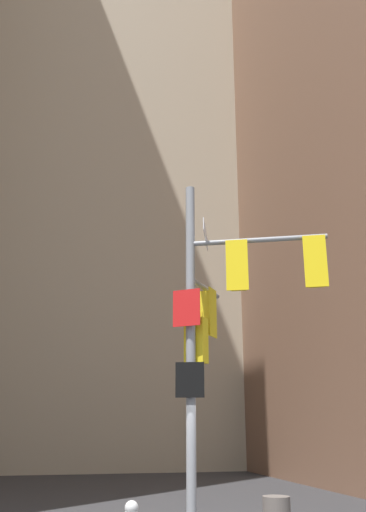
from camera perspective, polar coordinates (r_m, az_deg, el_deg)
name	(u,v)px	position (r m, az deg, el deg)	size (l,w,h in m)	color
building_mid_block	(110,212)	(36.72, -7.66, 4.57)	(14.76, 14.76, 31.31)	tan
signal_pole_assembly	(221,314)	(12.08, 3.98, -6.10)	(3.20, 2.92, 7.43)	gray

